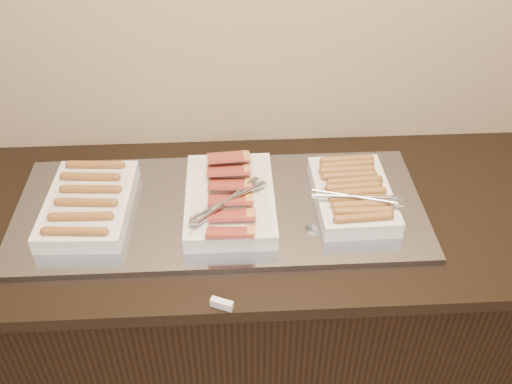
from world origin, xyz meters
TOP-DOWN VIEW (x-y plane):
  - counter at (0.00, 2.13)m, footprint 2.06×0.76m
  - warming_tray at (-0.01, 2.13)m, footprint 1.20×0.50m
  - dish_left at (-0.39, 2.13)m, footprint 0.25×0.37m
  - dish_center at (0.02, 2.13)m, footprint 0.26×0.41m
  - dish_right at (0.38, 2.13)m, footprint 0.27×0.33m
  - label_holder at (-0.00, 1.77)m, footprint 0.06×0.04m

SIDE VIEW (x-z plane):
  - counter at x=0.00m, z-range 0.00..0.90m
  - warming_tray at x=-0.01m, z-range 0.90..0.92m
  - label_holder at x=0.00m, z-range 0.90..0.92m
  - dish_left at x=-0.39m, z-range 0.91..0.98m
  - dish_center at x=0.02m, z-range 0.91..0.99m
  - dish_right at x=0.38m, z-range 0.92..1.00m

